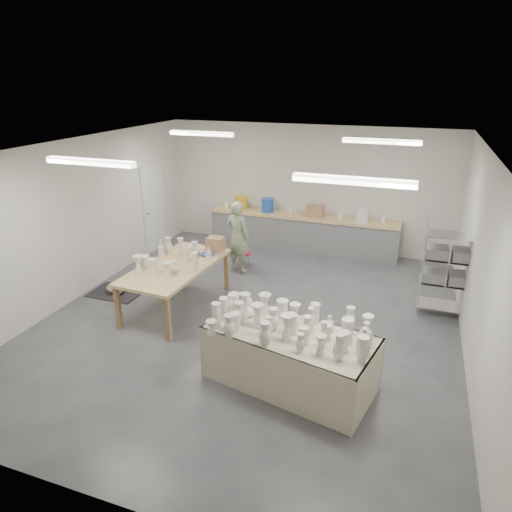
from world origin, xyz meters
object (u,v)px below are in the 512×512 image
at_px(drying_table, 290,354).
at_px(work_table, 178,263).
at_px(potter, 238,237).
at_px(red_stool, 243,253).

relative_size(drying_table, work_table, 1.06).
relative_size(potter, red_stool, 3.70).
xyz_separation_m(work_table, potter, (0.43, 1.88, -0.05)).
distance_m(work_table, red_stool, 2.26).
xyz_separation_m(drying_table, red_stool, (-2.13, 3.73, -0.16)).
relative_size(drying_table, potter, 1.56).
height_order(work_table, potter, potter).
bearing_deg(potter, work_table, 93.76).
height_order(work_table, red_stool, work_table).
relative_size(work_table, potter, 1.47).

